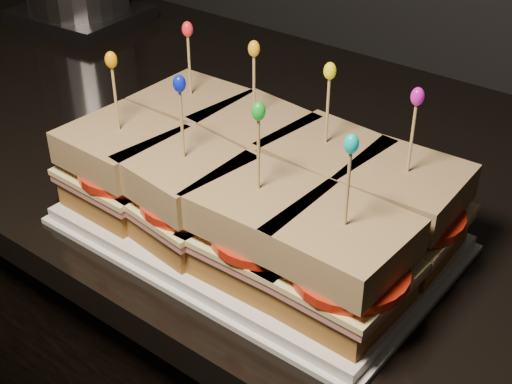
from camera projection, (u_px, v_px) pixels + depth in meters
The scene contains 60 objects.
granite_slab at pixel (280, 156), 0.92m from camera, with size 2.44×0.67×0.04m, color black.
platter at pixel (256, 229), 0.74m from camera, with size 0.38×0.23×0.02m, color silver.
platter_rim at pixel (256, 234), 0.74m from camera, with size 0.39×0.25×0.01m, color silver.
sandwich_0_bread_bot at pixel (194, 151), 0.83m from camera, with size 0.10×0.10×0.03m, color brown.
sandwich_0_ham at pixel (193, 137), 0.82m from camera, with size 0.11×0.11×0.01m, color #CE756B.
sandwich_0_cheese at pixel (193, 132), 0.82m from camera, with size 0.11×0.11×0.01m, color #F5E492.
sandwich_0_tomato at pixel (197, 131), 0.80m from camera, with size 0.10×0.10×0.01m, color red.
sandwich_0_bread_top at pixel (192, 108), 0.80m from camera, with size 0.10×0.10×0.03m, color #5D3210.
sandwich_0_pick at pixel (190, 69), 0.78m from camera, with size 0.00×0.00×0.09m, color tan.
sandwich_0_frill at pixel (187, 29), 0.75m from camera, with size 0.01×0.01×0.02m, color red.
sandwich_1_bread_bot at pixel (254, 175), 0.78m from camera, with size 0.10×0.10×0.03m, color brown.
sandwich_1_ham at pixel (254, 161), 0.77m from camera, with size 0.11×0.11×0.01m, color #CE756B.
sandwich_1_cheese at pixel (254, 156), 0.77m from camera, with size 0.11×0.11×0.01m, color #F5E492.
sandwich_1_tomato at pixel (259, 155), 0.76m from camera, with size 0.10×0.10×0.01m, color red.
sandwich_1_bread_top at pixel (254, 131), 0.75m from camera, with size 0.10×0.10×0.03m, color #5D3210.
sandwich_1_pick at pixel (254, 90), 0.73m from camera, with size 0.00×0.00×0.09m, color tan.
sandwich_1_frill at pixel (254, 49), 0.70m from camera, with size 0.01×0.01×0.02m, color orange.
sandwich_2_bread_bot at pixel (322, 203), 0.74m from camera, with size 0.10×0.10×0.03m, color brown.
sandwich_2_ham at pixel (323, 189), 0.73m from camera, with size 0.11×0.11×0.01m, color #CE756B.
sandwich_2_cheese at pixel (323, 183), 0.72m from camera, with size 0.11×0.11×0.01m, color #F5E492.
sandwich_2_tomato at pixel (330, 183), 0.71m from camera, with size 0.10×0.10×0.01m, color red.
sandwich_2_bread_top at pixel (325, 158), 0.71m from camera, with size 0.10×0.10×0.03m, color #5D3210.
sandwich_2_pick at pixel (327, 115), 0.68m from camera, with size 0.00×0.00×0.09m, color tan.
sandwich_2_frill at pixel (330, 71), 0.66m from camera, with size 0.01×0.01×0.02m, color #FEF60C.
sandwich_3_bread_bot at pixel (399, 235), 0.69m from camera, with size 0.10×0.10×0.03m, color brown.
sandwich_3_ham at pixel (401, 220), 0.68m from camera, with size 0.11×0.11×0.01m, color #CE756B.
sandwich_3_cheese at pixel (402, 214), 0.68m from camera, with size 0.11×0.11×0.01m, color #F5E492.
sandwich_3_tomato at pixel (411, 214), 0.66m from camera, with size 0.10×0.10×0.01m, color red.
sandwich_3_bread_top at pixel (405, 187), 0.66m from camera, with size 0.10×0.10×0.03m, color #5D3210.
sandwich_3_pick at pixel (411, 142), 0.64m from camera, with size 0.00×0.00×0.09m, color tan.
sandwich_3_frill at pixel (417, 96), 0.61m from camera, with size 0.01×0.01×0.02m, color #C510A8.
sandwich_4_bread_bot at pixel (126, 189), 0.76m from camera, with size 0.10×0.10×0.03m, color brown.
sandwich_4_ham at pixel (124, 175), 0.75m from camera, with size 0.11×0.11×0.01m, color #CE756B.
sandwich_4_cheese at pixel (124, 169), 0.75m from camera, with size 0.11×0.11×0.01m, color #F5E492.
sandwich_4_tomato at pixel (127, 169), 0.73m from camera, with size 0.10×0.10×0.01m, color red.
sandwich_4_bread_top at pixel (121, 145), 0.73m from camera, with size 0.10×0.10×0.03m, color #5D3210.
sandwich_4_pick at pixel (116, 103), 0.70m from camera, with size 0.00×0.00×0.09m, color tan.
sandwich_4_frill at pixel (111, 60), 0.68m from camera, with size 0.01×0.01×0.02m, color orange.
sandwich_5_bread_bot at pixel (188, 219), 0.71m from camera, with size 0.10×0.10×0.03m, color brown.
sandwich_5_ham at pixel (187, 204), 0.70m from camera, with size 0.11×0.11×0.01m, color #CE756B.
sandwich_5_cheese at pixel (187, 198), 0.70m from camera, with size 0.11×0.11×0.01m, color #F5E492.
sandwich_5_tomato at pixel (191, 199), 0.69m from camera, with size 0.10×0.10×0.01m, color red.
sandwich_5_bread_top at pixel (185, 173), 0.68m from camera, with size 0.10×0.10×0.03m, color #5D3210.
sandwich_5_pick at pixel (182, 129), 0.66m from camera, with size 0.00×0.00×0.09m, color tan.
sandwich_5_frill at pixel (179, 84), 0.63m from camera, with size 0.01×0.01×0.02m, color #0818D4.
sandwich_6_bread_bot at pixel (258, 253), 0.67m from camera, with size 0.10×0.10×0.03m, color brown.
sandwich_6_ham at pixel (258, 237), 0.66m from camera, with size 0.11×0.11×0.01m, color #CE756B.
sandwich_6_cheese at pixel (258, 231), 0.65m from camera, with size 0.11×0.11×0.01m, color #F5E492.
sandwich_6_tomato at pixel (265, 232), 0.64m from camera, with size 0.10×0.10×0.01m, color red.
sandwich_6_bread_top at pixel (258, 205), 0.64m from camera, with size 0.10×0.10×0.03m, color #5D3210.
sandwich_6_pick at pixel (258, 159), 0.61m from camera, with size 0.00×0.00×0.09m, color tan.
sandwich_6_frill at pixel (259, 111), 0.59m from camera, with size 0.01×0.01×0.02m, color green.
sandwich_7_bread_bot at pixel (339, 292), 0.62m from camera, with size 0.10×0.10×0.03m, color brown.
sandwich_7_ham at pixel (340, 276), 0.61m from camera, with size 0.11×0.11×0.01m, color #CE756B.
sandwich_7_cheese at pixel (341, 269), 0.61m from camera, with size 0.11×0.11×0.01m, color #F5E492.
sandwich_7_tomato at pixel (350, 272), 0.59m from camera, with size 0.10×0.10×0.01m, color red.
sandwich_7_bread_top at pixel (343, 242), 0.59m from camera, with size 0.10×0.10×0.03m, color #5D3210.
sandwich_7_pick at pixel (347, 194), 0.56m from camera, with size 0.00×0.00×0.09m, color tan.
sandwich_7_frill at pixel (351, 144), 0.54m from camera, with size 0.01×0.01×0.02m, color #07B8B4.
appliance_base at pixel (81, 16), 1.29m from camera, with size 0.21×0.18×0.03m, color #262628.
Camera 1 is at (0.02, 1.03, 1.33)m, focal length 50.00 mm.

